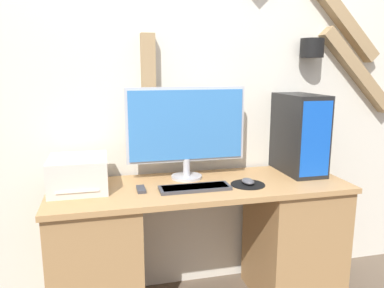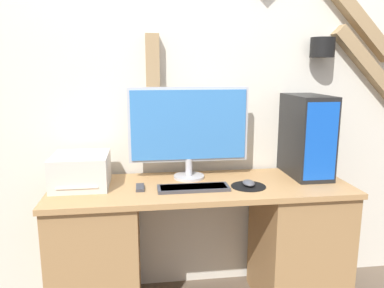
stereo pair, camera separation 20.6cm
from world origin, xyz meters
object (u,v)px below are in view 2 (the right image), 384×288
at_px(computer_tower, 306,135).
at_px(remote_control, 140,188).
at_px(monitor, 189,127).
at_px(keyboard, 193,188).
at_px(mouse, 249,183).
at_px(printer, 81,171).

height_order(computer_tower, remote_control, computer_tower).
height_order(monitor, remote_control, monitor).
relative_size(monitor, remote_control, 6.29).
distance_m(monitor, keyboard, 0.37).
bearing_deg(computer_tower, remote_control, -171.39).
xyz_separation_m(computer_tower, remote_control, (-1.00, -0.15, -0.24)).
relative_size(keyboard, mouse, 3.97).
distance_m(keyboard, mouse, 0.31).
relative_size(monitor, printer, 2.23).
bearing_deg(remote_control, keyboard, -9.82).
height_order(keyboard, mouse, mouse).
height_order(printer, remote_control, printer).
relative_size(printer, remote_control, 2.82).
xyz_separation_m(monitor, keyboard, (-0.00, -0.22, -0.30)).
height_order(mouse, computer_tower, computer_tower).
xyz_separation_m(computer_tower, printer, (-1.33, -0.06, -0.16)).
bearing_deg(printer, remote_control, -16.23).
bearing_deg(mouse, keyboard, -177.25).
relative_size(mouse, printer, 0.31).
xyz_separation_m(keyboard, remote_control, (-0.29, 0.05, -0.00)).
relative_size(monitor, computer_tower, 1.44).
bearing_deg(computer_tower, keyboard, -164.29).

